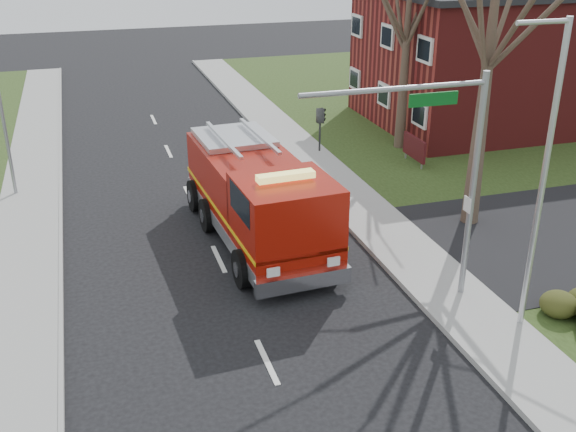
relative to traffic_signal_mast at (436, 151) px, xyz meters
name	(u,v)px	position (x,y,z in m)	size (l,w,h in m)	color
ground	(267,362)	(-5.21, -1.50, -4.71)	(120.00, 120.00, 0.00)	black
sidewalk_right	(479,321)	(0.99, -1.50, -4.63)	(2.40, 80.00, 0.15)	#9C9C96
sidewalk_left	(10,407)	(-11.41, -1.50, -4.63)	(2.40, 80.00, 0.15)	#9C9C96
brick_building	(512,55)	(13.79, 16.50, -1.05)	(15.40, 10.40, 7.25)	maroon
health_center_sign	(414,148)	(5.29, 11.00, -3.83)	(0.12, 2.00, 1.40)	#430F13
bare_tree_near	(493,20)	(4.29, 4.50, 2.71)	(6.00, 6.00, 12.00)	#392D22
bare_tree_far	(408,14)	(5.79, 13.50, 1.78)	(5.25, 5.25, 10.50)	#392D22
traffic_signal_mast	(436,151)	(0.00, 0.00, 0.00)	(5.29, 0.18, 6.80)	gray
streetlight_pole	(542,174)	(1.93, -2.00, -0.16)	(1.48, 0.16, 8.40)	#B7BABF
utility_pole_far	(2,113)	(-12.01, 12.50, -1.21)	(0.14, 0.14, 7.00)	gray
fire_engine	(258,200)	(-3.56, 5.43, -3.12)	(3.71, 8.87, 3.51)	#931106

